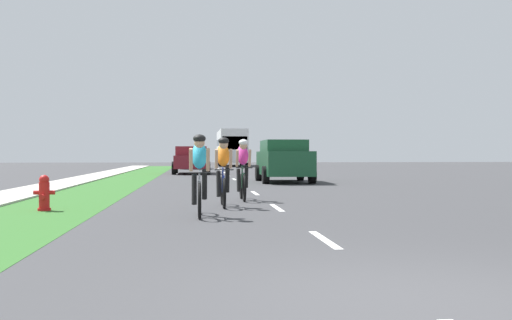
% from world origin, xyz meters
% --- Properties ---
extents(ground_plane, '(120.00, 120.00, 0.00)m').
position_xyz_m(ground_plane, '(0.00, 20.00, 0.00)').
color(ground_plane, '#38383A').
extents(grass_verge, '(2.44, 70.00, 0.01)m').
position_xyz_m(grass_verge, '(-5.01, 20.00, 0.00)').
color(grass_verge, '#2D6026').
rests_on(grass_verge, ground_plane).
extents(sidewalk_concrete, '(1.66, 70.00, 0.10)m').
position_xyz_m(sidewalk_concrete, '(-7.06, 20.00, 0.00)').
color(sidewalk_concrete, '#B2ADA3').
rests_on(sidewalk_concrete, ground_plane).
extents(lane_markings_center, '(0.12, 52.71, 0.01)m').
position_xyz_m(lane_markings_center, '(0.00, 24.00, 0.00)').
color(lane_markings_center, white).
rests_on(lane_markings_center, ground_plane).
extents(fire_hydrant_red, '(0.44, 0.38, 0.76)m').
position_xyz_m(fire_hydrant_red, '(-5.01, 8.50, 0.37)').
color(fire_hydrant_red, red).
rests_on(fire_hydrant_red, ground_plane).
extents(cyclist_lead, '(0.42, 1.72, 1.58)m').
position_xyz_m(cyclist_lead, '(-1.74, 6.97, 0.81)').
color(cyclist_lead, black).
rests_on(cyclist_lead, ground_plane).
extents(cyclist_trailing, '(0.42, 1.72, 1.58)m').
position_xyz_m(cyclist_trailing, '(-1.19, 9.09, 0.81)').
color(cyclist_trailing, black).
rests_on(cyclist_trailing, ground_plane).
extents(cyclist_distant, '(0.42, 1.72, 1.58)m').
position_xyz_m(cyclist_distant, '(-0.59, 10.96, 0.81)').
color(cyclist_distant, black).
rests_on(cyclist_distant, ground_plane).
extents(suv_dark_green, '(2.15, 4.70, 1.79)m').
position_xyz_m(suv_dark_green, '(1.94, 21.03, 0.95)').
color(suv_dark_green, '#194C2D').
rests_on(suv_dark_green, ground_plane).
extents(pickup_maroon, '(2.22, 5.10, 1.64)m').
position_xyz_m(pickup_maroon, '(-2.08, 32.28, 0.83)').
color(pickup_maroon, maroon).
rests_on(pickup_maroon, ground_plane).
extents(sedan_black, '(1.98, 4.30, 1.52)m').
position_xyz_m(sedan_black, '(-2.01, 44.27, 0.77)').
color(sedan_black, black).
rests_on(sedan_black, ground_plane).
extents(bus_white, '(2.78, 11.60, 3.48)m').
position_xyz_m(bus_white, '(1.71, 56.04, 1.98)').
color(bus_white, silver).
rests_on(bus_white, ground_plane).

